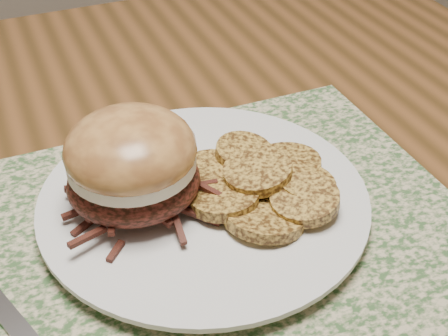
# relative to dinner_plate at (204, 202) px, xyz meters

# --- Properties ---
(placemat) EXTENTS (0.45, 0.33, 0.00)m
(placemat) POSITION_rel_dinner_plate_xyz_m (-0.02, -0.02, -0.01)
(placemat) COLOR #35562C
(placemat) RESTS_ON dining_table
(dinner_plate) EXTENTS (0.26, 0.26, 0.02)m
(dinner_plate) POSITION_rel_dinner_plate_xyz_m (0.00, 0.00, 0.00)
(dinner_plate) COLOR silver
(dinner_plate) RESTS_ON placemat
(pork_sandwich) EXTENTS (0.12, 0.12, 0.08)m
(pork_sandwich) POSITION_rel_dinner_plate_xyz_m (-0.05, 0.01, 0.05)
(pork_sandwich) COLOR black
(pork_sandwich) RESTS_ON dinner_plate
(roasted_potatoes) EXTENTS (0.15, 0.16, 0.03)m
(roasted_potatoes) POSITION_rel_dinner_plate_xyz_m (0.05, -0.01, 0.02)
(roasted_potatoes) COLOR #B88C36
(roasted_potatoes) RESTS_ON dinner_plate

